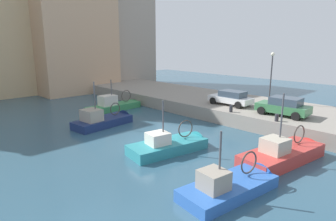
{
  "coord_description": "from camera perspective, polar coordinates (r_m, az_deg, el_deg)",
  "views": [
    {
      "loc": [
        -12.69,
        -15.18,
        6.87
      ],
      "look_at": [
        3.95,
        2.08,
        1.2
      ],
      "focal_mm": 30.65,
      "sensor_mm": 36.0,
      "label": 1
    }
  ],
  "objects": [
    {
      "name": "quay_streetlamp",
      "position": [
        28.75,
        19.9,
        7.71
      ],
      "size": [
        0.36,
        0.36,
        4.83
      ],
      "color": "#38383D",
      "rests_on": "quay_wall"
    },
    {
      "name": "parked_car_green",
      "position": [
        24.63,
        22.01,
        0.8
      ],
      "size": [
        2.21,
        4.07,
        1.48
      ],
      "color": "#387547",
      "rests_on": "quay_wall"
    },
    {
      "name": "fishing_boat_red",
      "position": [
        18.74,
        22.24,
        -8.9
      ],
      "size": [
        6.95,
        2.97,
        5.09
      ],
      "color": "#BC3833",
      "rests_on": "ground"
    },
    {
      "name": "mooring_bollard_north",
      "position": [
        24.59,
        12.41,
        0.32
      ],
      "size": [
        0.28,
        0.28,
        0.55
      ],
      "primitive_type": "cylinder",
      "color": "#2D2D33",
      "rests_on": "quay_wall"
    },
    {
      "name": "fishing_boat_teal",
      "position": [
        18.97,
        1.0,
        -7.62
      ],
      "size": [
        6.18,
        3.02,
        4.33
      ],
      "color": "teal",
      "rests_on": "ground"
    },
    {
      "name": "water_surface",
      "position": [
        20.94,
        -3.84,
        -5.87
      ],
      "size": [
        80.0,
        80.0,
        0.0
      ],
      "primitive_type": "plane",
      "color": "#2D5166",
      "rests_on": "ground"
    },
    {
      "name": "mooring_bollard_mid",
      "position": [
        22.69,
        20.81,
        -1.33
      ],
      "size": [
        0.28,
        0.28,
        0.55
      ],
      "primitive_type": "cylinder",
      "color": "#2D2D33",
      "rests_on": "quay_wall"
    },
    {
      "name": "quay_wall",
      "position": [
        29.24,
        13.62,
        0.55
      ],
      "size": [
        9.0,
        56.0,
        1.2
      ],
      "primitive_type": "cube",
      "color": "gray",
      "rests_on": "ground"
    },
    {
      "name": "waterfront_building_west",
      "position": [
        48.95,
        -9.57,
        16.92
      ],
      "size": [
        9.13,
        7.81,
        20.16
      ],
      "color": "#A39384",
      "rests_on": "ground"
    },
    {
      "name": "waterfront_building_central",
      "position": [
        43.59,
        -18.6,
        14.17
      ],
      "size": [
        11.11,
        7.99,
        16.02
      ],
      "color": "tan",
      "rests_on": "ground"
    },
    {
      "name": "fishing_boat_blue",
      "position": [
        14.46,
        13.11,
        -14.98
      ],
      "size": [
        5.92,
        2.77,
        4.1
      ],
      "color": "#2D60B7",
      "rests_on": "ground"
    },
    {
      "name": "parked_car_white",
      "position": [
        27.34,
        12.43,
        2.5
      ],
      "size": [
        1.98,
        4.04,
        1.35
      ],
      "color": "silver",
      "rests_on": "quay_wall"
    },
    {
      "name": "fishing_boat_green",
      "position": [
        30.64,
        -10.26,
        0.47
      ],
      "size": [
        6.78,
        1.95,
        3.97
      ],
      "color": "#388951",
      "rests_on": "ground"
    },
    {
      "name": "fishing_boat_navy",
      "position": [
        25.19,
        -12.2,
        -2.48
      ],
      "size": [
        5.97,
        2.57,
        4.76
      ],
      "color": "navy",
      "rests_on": "ground"
    }
  ]
}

